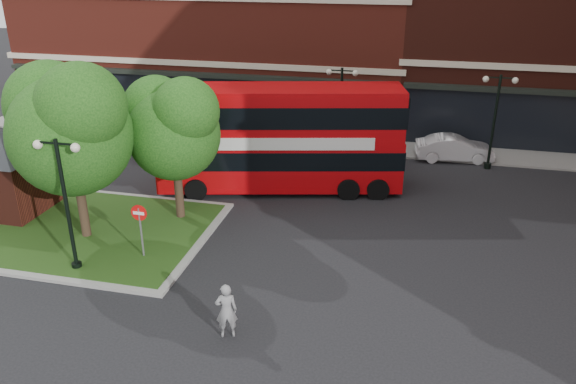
% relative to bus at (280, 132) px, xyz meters
% --- Properties ---
extents(ground, '(120.00, 120.00, 0.00)m').
position_rel_bus_xyz_m(ground, '(0.15, -9.31, -2.87)').
color(ground, black).
rests_on(ground, ground).
extents(pavement_far, '(44.00, 3.00, 0.12)m').
position_rel_bus_xyz_m(pavement_far, '(0.15, 7.19, -2.81)').
color(pavement_far, slate).
rests_on(pavement_far, ground).
extents(terrace_far_left, '(26.00, 12.00, 14.00)m').
position_rel_bus_xyz_m(terrace_far_left, '(-7.85, 14.69, 4.13)').
color(terrace_far_left, maroon).
rests_on(terrace_far_left, ground).
extents(traffic_island, '(12.60, 7.60, 0.15)m').
position_rel_bus_xyz_m(traffic_island, '(-7.85, -6.31, -2.80)').
color(traffic_island, gray).
rests_on(traffic_island, ground).
extents(kiosk, '(6.51, 6.51, 3.60)m').
position_rel_bus_xyz_m(kiosk, '(-10.85, -5.31, -0.56)').
color(kiosk, '#471911').
rests_on(kiosk, traffic_island).
extents(tree_island_west, '(5.40, 4.71, 7.21)m').
position_rel_bus_xyz_m(tree_island_west, '(-6.45, -6.74, 1.92)').
color(tree_island_west, '#2D2116').
rests_on(tree_island_west, ground).
extents(tree_island_east, '(4.46, 3.90, 6.29)m').
position_rel_bus_xyz_m(tree_island_east, '(-3.43, -4.25, 1.37)').
color(tree_island_east, '#2D2116').
rests_on(tree_island_east, ground).
extents(lamp_island, '(1.72, 0.36, 5.00)m').
position_rel_bus_xyz_m(lamp_island, '(-5.35, -9.11, -0.04)').
color(lamp_island, black).
rests_on(lamp_island, ground).
extents(lamp_far_left, '(1.72, 0.36, 5.00)m').
position_rel_bus_xyz_m(lamp_far_left, '(2.15, 5.19, -0.04)').
color(lamp_far_left, black).
rests_on(lamp_far_left, ground).
extents(lamp_far_right, '(1.72, 0.36, 5.00)m').
position_rel_bus_xyz_m(lamp_far_right, '(10.15, 5.19, -0.04)').
color(lamp_far_right, black).
rests_on(lamp_far_right, ground).
extents(bus, '(11.75, 5.16, 4.38)m').
position_rel_bus_xyz_m(bus, '(0.00, 0.00, 0.00)').
color(bus, '#AF070B').
rests_on(bus, ground).
extents(woman, '(0.76, 0.63, 1.79)m').
position_rel_bus_xyz_m(woman, '(1.21, -11.47, -1.98)').
color(woman, gray).
rests_on(woman, ground).
extents(car_silver, '(4.35, 1.75, 1.48)m').
position_rel_bus_xyz_m(car_silver, '(-3.79, 5.19, -2.13)').
color(car_silver, '#B6B8BE').
rests_on(car_silver, ground).
extents(car_white, '(4.34, 2.01, 1.38)m').
position_rel_bus_xyz_m(car_white, '(8.40, 6.09, -2.18)').
color(car_white, white).
rests_on(car_white, ground).
extents(no_entry_sign, '(0.61, 0.08, 2.22)m').
position_rel_bus_xyz_m(no_entry_sign, '(-3.35, -7.81, -1.29)').
color(no_entry_sign, slate).
rests_on(no_entry_sign, ground).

